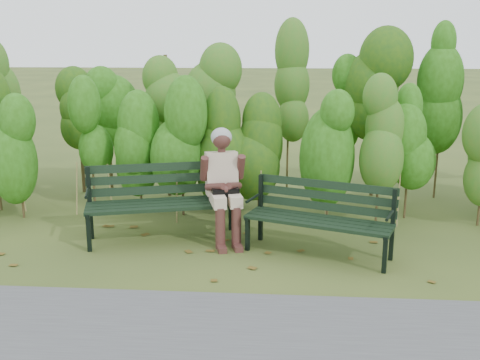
{
  "coord_description": "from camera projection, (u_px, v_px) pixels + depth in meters",
  "views": [
    {
      "loc": [
        0.44,
        -5.61,
        2.25
      ],
      "look_at": [
        0.0,
        0.35,
        0.75
      ],
      "focal_mm": 42.0,
      "sensor_mm": 36.0,
      "label": 1
    }
  ],
  "objects": [
    {
      "name": "hedge_band",
      "position": [
        248.0,
        116.0,
        7.5
      ],
      "size": [
        11.04,
        1.67,
        2.42
      ],
      "color": "#47381E",
      "rests_on": "ground"
    },
    {
      "name": "leaf_litter",
      "position": [
        209.0,
        258.0,
        5.95
      ],
      "size": [
        5.64,
        2.07,
        0.01
      ],
      "color": "brown",
      "rests_on": "ground"
    },
    {
      "name": "bench_left",
      "position": [
        162.0,
        196.0,
        6.45
      ],
      "size": [
        1.8,
        0.99,
        0.86
      ],
      "color": "black",
      "rests_on": "ground"
    },
    {
      "name": "ground",
      "position": [
        238.0,
        256.0,
        6.0
      ],
      "size": [
        80.0,
        80.0,
        0.0
      ],
      "primitive_type": "plane",
      "color": "#38481E"
    },
    {
      "name": "seated_woman",
      "position": [
        223.0,
        179.0,
        6.35
      ],
      "size": [
        0.55,
        0.8,
        1.28
      ],
      "color": "beige",
      "rests_on": "ground"
    },
    {
      "name": "bench_right",
      "position": [
        321.0,
        212.0,
        5.99
      ],
      "size": [
        1.63,
        1.01,
        0.77
      ],
      "color": "black",
      "rests_on": "ground"
    }
  ]
}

